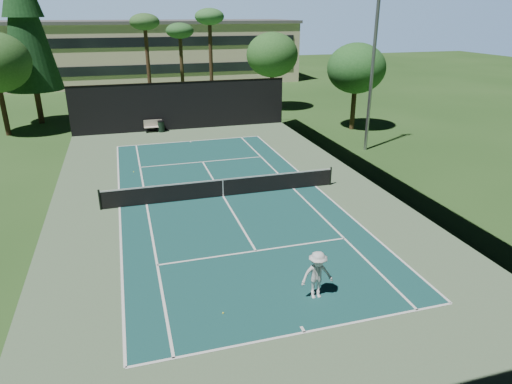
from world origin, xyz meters
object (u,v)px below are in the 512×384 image
player (317,275)px  tennis_ball_d (134,172)px  tennis_net (223,187)px  tennis_ball_a (223,313)px  trash_bin (161,126)px  park_bench (153,126)px  tennis_ball_b (154,190)px  tennis_ball_c (213,183)px

player → tennis_ball_d: player is taller
tennis_net → tennis_ball_a: tennis_net is taller
trash_bin → tennis_ball_a: bearing=-90.9°
tennis_ball_d → park_bench: (2.05, 10.20, 0.51)m
tennis_ball_a → tennis_ball_d: (-2.29, 15.74, 0.00)m
tennis_ball_b → trash_bin: size_ratio=0.07×
tennis_ball_b → tennis_ball_c: bearing=3.0°
tennis_net → trash_bin: size_ratio=13.65×
tennis_net → tennis_ball_b: (-3.56, 1.94, -0.53)m
tennis_ball_d → trash_bin: (2.69, 10.03, 0.44)m
tennis_ball_c → park_bench: (-2.37, 13.62, 0.51)m
tennis_ball_b → tennis_net: bearing=-28.6°
tennis_net → tennis_ball_a: bearing=-102.5°
tennis_ball_a → park_bench: (-0.24, 25.94, 0.51)m
tennis_net → tennis_ball_d: (-4.55, 5.53, -0.52)m
tennis_ball_b → tennis_ball_a: bearing=-83.9°
player → tennis_ball_c: bearing=97.7°
tennis_ball_b → tennis_ball_d: tennis_ball_d is taller
tennis_net → tennis_ball_d: 7.18m
tennis_ball_d → tennis_ball_c: bearing=-37.7°
player → trash_bin: 25.92m
tennis_ball_c → trash_bin: (-1.73, 13.45, 0.44)m
tennis_ball_c → tennis_ball_b: bearing=-177.0°
park_bench → trash_bin: 0.67m
tennis_net → tennis_ball_c: bearing=93.6°
tennis_ball_b → park_bench: park_bench is taller
player → tennis_ball_b: player is taller
player → tennis_ball_a: size_ratio=27.67×
tennis_ball_a → trash_bin: 25.78m
tennis_net → tennis_ball_b: tennis_net is taller
tennis_ball_a → tennis_ball_c: size_ratio=0.95×
tennis_ball_b → trash_bin: 13.74m
tennis_ball_c → trash_bin: 13.57m
tennis_ball_a → trash_bin: bearing=89.1°
tennis_ball_c → park_bench: 13.83m
tennis_ball_b → tennis_ball_d: (-0.99, 3.59, 0.01)m
tennis_ball_c → tennis_ball_d: (-4.42, 3.42, 0.00)m
tennis_ball_c → trash_bin: trash_bin is taller
park_bench → tennis_net: bearing=-81.0°
player → tennis_ball_c: (-1.26, 12.29, -0.87)m
tennis_net → trash_bin: 15.68m
tennis_ball_b → tennis_ball_c: 3.43m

